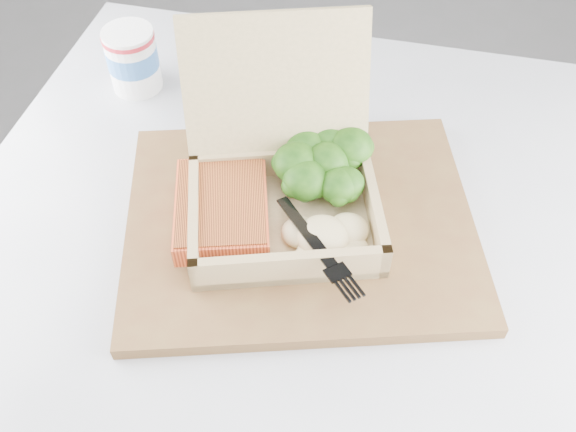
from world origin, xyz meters
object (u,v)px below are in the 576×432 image
(cafe_table, at_px, (296,327))
(serving_tray, at_px, (300,223))
(paper_cup, at_px, (132,58))
(takeout_container, at_px, (282,174))

(cafe_table, xyz_separation_m, serving_tray, (-0.00, 0.02, 0.19))
(serving_tray, bearing_deg, paper_cup, 147.46)
(takeout_container, bearing_deg, serving_tray, -53.93)
(paper_cup, bearing_deg, serving_tray, -32.54)
(cafe_table, distance_m, paper_cup, 0.41)
(serving_tray, xyz_separation_m, takeout_container, (-0.03, 0.02, 0.05))
(serving_tray, height_order, takeout_container, takeout_container)
(serving_tray, bearing_deg, takeout_container, 147.35)
(serving_tray, distance_m, paper_cup, 0.33)
(cafe_table, height_order, paper_cup, paper_cup)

